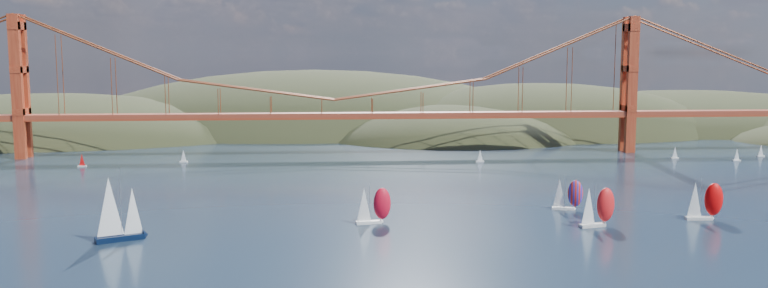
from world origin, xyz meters
TOP-DOWN VIEW (x-y plane):
  - headlands at (44.95, 278.29)m, footprint 725.00×225.00m
  - bridge at (-1.75, 180.00)m, footprint 552.00×12.00m
  - sloop_navy at (-48.75, 45.54)m, footprint 10.73×8.56m
  - racer_0 at (7.36, 57.64)m, footprint 8.64×4.15m
  - racer_1 at (59.36, 50.41)m, footprint 9.24×5.26m
  - racer_2 at (87.90, 55.36)m, footprint 9.03×3.76m
  - racer_rwb at (58.51, 69.46)m, footprint 7.97×4.62m
  - distant_boat_2 at (-90.39, 154.88)m, footprint 3.00×2.00m
  - distant_boat_3 at (-56.29, 163.03)m, footprint 3.00×2.00m
  - distant_boat_4 at (130.27, 158.38)m, footprint 3.00×2.00m
  - distant_boat_5 at (150.46, 150.29)m, footprint 3.00×2.00m
  - distant_boat_6 at (166.34, 160.91)m, footprint 3.00×2.00m
  - distant_boat_8 at (53.61, 155.02)m, footprint 3.00×2.00m

SIDE VIEW (x-z plane):
  - headlands at x=44.95m, z-range -60.46..35.54m
  - distant_boat_2 at x=-90.39m, z-range 0.06..4.76m
  - distant_boat_3 at x=-56.29m, z-range 0.06..4.76m
  - distant_boat_4 at x=130.27m, z-range 0.06..4.76m
  - distant_boat_5 at x=150.46m, z-range 0.06..4.76m
  - distant_boat_6 at x=166.34m, z-range 0.06..4.76m
  - distant_boat_8 at x=53.61m, z-range 0.06..4.76m
  - racer_rwb at x=58.51m, z-range -0.25..8.69m
  - racer_0 at x=7.36m, z-range -0.27..9.47m
  - racer_2 at x=87.90m, z-range -0.28..10.04m
  - racer_1 at x=59.36m, z-range -0.28..10.07m
  - sloop_navy at x=-48.75m, z-range -0.92..14.73m
  - bridge at x=-1.75m, z-range 4.73..59.73m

